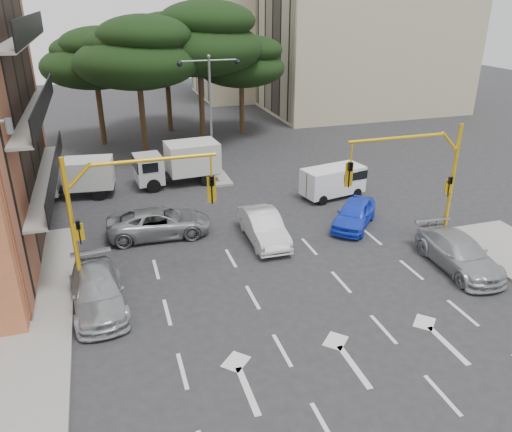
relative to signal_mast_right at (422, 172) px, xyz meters
The scene contains 20 objects.
ground 8.08m from the signal_mast_right, 163.69° to the right, with size 120.00×120.00×0.00m, color #28282B.
median_strip 16.03m from the signal_mast_right, 115.91° to the left, with size 1.40×6.00×0.15m, color gray.
apartment_beige_near 33.22m from the signal_mast_right, 66.34° to the left, with size 20.20×12.15×18.70m.
apartment_beige_far 42.69m from the signal_mast_right, 81.67° to the left, with size 16.20×12.15×16.70m.
pine_left_near 22.98m from the signal_mast_right, 118.29° to the left, with size 9.15×9.15×10.23m.
pine_center 23.13m from the signal_mast_right, 104.66° to the left, with size 9.98×9.98×11.16m.
pine_left_far 27.79m from the signal_mast_right, 119.84° to the left, with size 8.32×8.32×9.30m.
pine_right 24.14m from the signal_mast_right, 94.17° to the left, with size 7.49×7.49×8.37m.
pine_back 28.30m from the signal_mast_right, 106.03° to the left, with size 9.15×9.15×10.23m.
signal_mast_right is the anchor object (origin of this frame).
signal_mast_left 13.61m from the signal_mast_right, behind, with size 5.79×0.37×6.00m.
street_lamp_center 15.65m from the signal_mast_right, 115.91° to the left, with size 4.16×0.36×7.77m.
car_white_hatch 7.96m from the signal_mast_right, 157.30° to the left, with size 1.58×4.53×1.49m, color silver.
car_blue_compact 4.68m from the signal_mast_right, 117.32° to the left, with size 1.66×4.14×1.41m, color blue.
car_silver_wagon 15.16m from the signal_mast_right, behind, with size 1.99×4.90×1.42m, color #A0A3A8.
car_silver_cross_a 13.05m from the signal_mast_right, 156.71° to the left, with size 2.42×5.25×1.46m, color #93969B.
car_silver_parked 4.04m from the signal_mast_right, 71.67° to the right, with size 2.04×5.03×1.46m, color #A3A6AB.
van_white 7.90m from the signal_mast_right, 96.62° to the left, with size 1.73×3.82×1.91m, color white, non-canonical shape.
box_truck_a 20.03m from the signal_mast_right, 142.77° to the left, with size 2.00×4.75×2.34m, color silver, non-canonical shape.
box_truck_b 15.83m from the signal_mast_right, 127.16° to the left, with size 2.29×5.46×2.68m, color silver, non-canonical shape.
Camera 1 is at (-7.07, -16.60, 11.30)m, focal length 35.00 mm.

